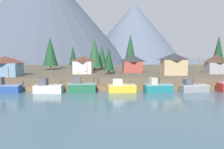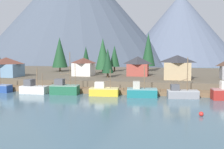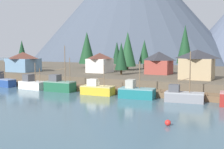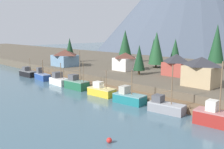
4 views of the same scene
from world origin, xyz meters
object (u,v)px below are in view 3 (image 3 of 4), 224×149
Objects in this scene: fishing_boat_teal at (136,92)px; conifer_mid_right at (185,44)px; fishing_boat_blue at (3,81)px; house_red at (159,63)px; fishing_boat_yellow at (97,89)px; channel_buoy at (168,123)px; fishing_boat_white at (32,84)px; house_white at (100,62)px; conifer_back_left at (144,52)px; conifer_near_left at (87,48)px; fishing_boat_grey at (183,96)px; conifer_near_right at (117,53)px; conifer_far_right at (22,52)px; fishing_boat_green at (59,85)px; house_blue at (23,62)px; conifer_far_left at (128,49)px; house_tan at (197,64)px; conifer_mid_left at (121,56)px.

conifer_mid_right is at bearing 85.81° from fishing_boat_teal.
fishing_boat_blue is 37.91m from house_red.
fishing_boat_yellow reaches higher than channel_buoy.
house_white is at bearing 74.81° from fishing_boat_white.
fishing_boat_blue is 42.71m from conifer_back_left.
conifer_mid_right is at bearing 63.54° from fishing_boat_white.
conifer_mid_right is (30.08, 8.68, 1.06)m from conifer_near_left.
fishing_boat_teal is 39.71m from conifer_back_left.
conifer_near_right is (-32.89, 40.80, 6.39)m from fishing_boat_grey.
conifer_near_right is 0.98× the size of conifer_far_right.
house_red is at bearing 3.37° from conifer_far_right.
conifer_far_right is at bearing 151.19° from fishing_boat_teal.
fishing_boat_green is 24.80m from house_blue.
fishing_boat_yellow is at bearing 172.47° from fishing_boat_teal.
fishing_boat_yellow is 0.72× the size of conifer_far_right.
conifer_far_right is 12.76× the size of channel_buoy.
channel_buoy is at bearing -49.87° from house_white.
fishing_boat_grey is 0.96× the size of conifer_near_right.
conifer_far_left is 16.17× the size of channel_buoy.
fishing_boat_teal reaches higher than fishing_boat_yellow.
conifer_far_left is (3.16, 10.90, 3.56)m from house_white.
conifer_mid_right is at bearing 65.58° from fishing_boat_green.
conifer_near_right reaches higher than fishing_boat_white.
fishing_boat_green is 30.85m from conifer_far_left.
house_tan is at bearing 84.68° from fishing_boat_grey.
fishing_boat_green is 1.56× the size of house_white.
fishing_boat_yellow is at bearing -99.04° from conifer_mid_right.
house_white is (-27.00, 19.03, 4.10)m from fishing_boat_grey.
conifer_far_right is (-43.66, -2.57, 2.30)m from house_red.
conifer_mid_left is at bearing 124.11° from channel_buoy.
conifer_near_left is (-28.54, 11.26, 3.76)m from house_red.
conifer_near_left is (2.42, 32.72, 8.00)m from fishing_boat_blue.
conifer_far_left is at bearing 146.40° from house_red.
channel_buoy is (13.62, -37.26, -5.03)m from house_red.
house_tan is 1.13× the size of house_white.
fishing_boat_grey reaches higher than fishing_boat_yellow.
conifer_far_right is at bearing -137.55° from conifer_near_left.
house_red is (30.96, 21.46, 4.23)m from fishing_boat_blue.
house_tan is at bearing -26.07° from conifer_near_left.
conifer_back_left is at bearing 112.26° from fishing_boat_grey.
conifer_mid_right reaches higher than fishing_boat_green.
fishing_boat_teal is at bearing -119.14° from house_tan.
conifer_far_left is (-23.85, 29.93, 7.67)m from fishing_boat_grey.
house_blue is at bearing -141.98° from conifer_far_left.
conifer_near_left is at bearing 120.78° from fishing_boat_yellow.
conifer_near_left reaches higher than conifer_far_right.
house_white is at bearing 20.06° from house_blue.
fishing_boat_teal is 42.82m from conifer_mid_right.
fishing_boat_white is at bearing -157.27° from house_tan.
house_tan is (15.96, 13.69, 4.60)m from fishing_boat_yellow.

